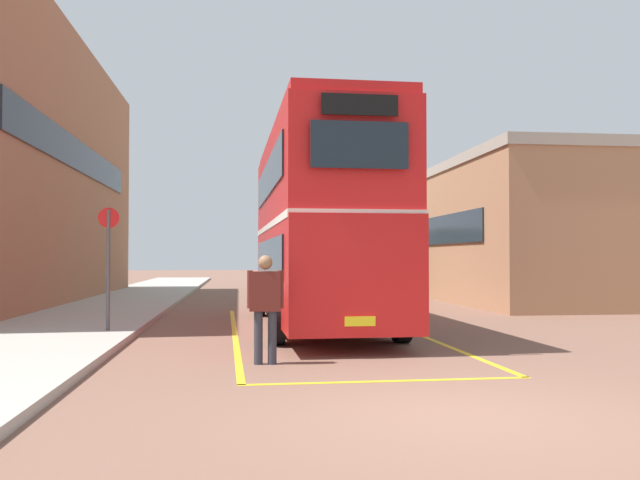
{
  "coord_description": "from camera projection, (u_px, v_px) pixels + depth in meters",
  "views": [
    {
      "loc": [
        -2.32,
        -7.07,
        1.71
      ],
      "look_at": [
        0.03,
        12.44,
        2.21
      ],
      "focal_mm": 37.76,
      "sensor_mm": 36.0,
      "label": 1
    }
  ],
  "objects": [
    {
      "name": "double_decker_bus",
      "position": [
        317.0,
        224.0,
        16.5
      ],
      "size": [
        2.92,
        10.6,
        4.75
      ],
      "color": "black",
      "rests_on": "ground"
    },
    {
      "name": "pedestrian_boarding",
      "position": [
        265.0,
        301.0,
        10.72
      ],
      "size": [
        0.58,
        0.26,
        1.74
      ],
      "color": "#2D2D38",
      "rests_on": "ground"
    },
    {
      "name": "brick_building_left",
      "position": [
        3.0,
        169.0,
        24.22
      ],
      "size": [
        5.42,
        21.89,
        9.75
      ],
      "color": "#9E6647",
      "rests_on": "ground"
    },
    {
      "name": "depot_building_right",
      "position": [
        516.0,
        234.0,
        28.39
      ],
      "size": [
        7.73,
        16.96,
        5.37
      ],
      "color": "#AD7A56",
      "rests_on": "ground"
    },
    {
      "name": "bay_marking_yellow",
      "position": [
        329.0,
        336.0,
        14.52
      ],
      "size": [
        4.38,
        12.63,
        0.01
      ],
      "color": "gold",
      "rests_on": "ground"
    },
    {
      "name": "ground_plane",
      "position": [
        312.0,
        310.0,
        21.55
      ],
      "size": [
        135.6,
        135.6,
        0.0
      ],
      "primitive_type": "plane",
      "color": "brown"
    },
    {
      "name": "single_deck_bus",
      "position": [
        343.0,
        258.0,
        33.14
      ],
      "size": [
        3.43,
        8.77,
        3.02
      ],
      "color": "black",
      "rests_on": "ground"
    },
    {
      "name": "sidewalk_left",
      "position": [
        117.0,
        305.0,
        23.15
      ],
      "size": [
        4.0,
        57.6,
        0.14
      ],
      "primitive_type": "cube",
      "color": "#A39E93",
      "rests_on": "ground"
    },
    {
      "name": "bus_stop_sign",
      "position": [
        108.0,
        256.0,
        14.41
      ],
      "size": [
        0.44,
        0.08,
        2.63
      ],
      "color": "#4C4C51",
      "rests_on": "sidewalk_left"
    }
  ]
}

